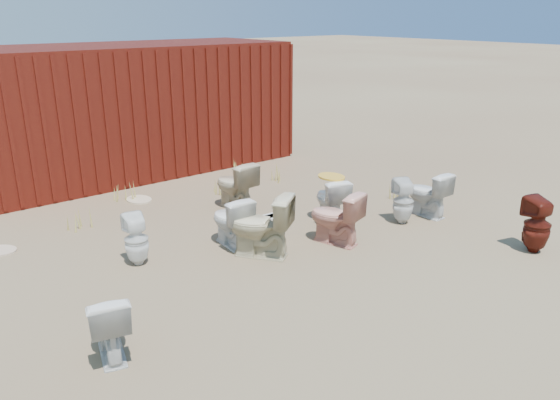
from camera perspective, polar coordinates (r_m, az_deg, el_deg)
ground at (r=7.19m, az=3.00°, el=-5.37°), size 100.00×100.00×0.00m
shipping_container at (r=11.13m, az=-15.15°, el=9.26°), size 6.00×2.40×2.40m
toilet_front_a at (r=5.25m, az=-17.52°, el=-12.22°), size 0.52×0.71×0.65m
toilet_front_pink at (r=7.34m, az=5.81°, el=-1.82°), size 0.60×0.81×0.74m
toilet_front_c at (r=7.26m, az=-5.15°, el=-2.18°), size 0.43×0.71×0.70m
toilet_front_maroon at (r=7.78m, az=25.28°, el=-2.38°), size 0.41×0.42×0.74m
toilet_front_e at (r=8.61m, az=15.14°, el=0.66°), size 0.39×0.69×0.70m
toilet_back_a at (r=6.94m, az=-14.78°, el=-4.03°), size 0.34×0.34×0.65m
toilet_back_beige_left at (r=6.90m, az=-2.11°, el=-2.70°), size 0.85×0.93×0.83m
toilet_back_beige_right at (r=8.63m, az=-4.73°, el=1.56°), size 0.50×0.79×0.77m
toilet_back_yellowlid at (r=8.09m, az=5.31°, el=0.02°), size 0.59×0.76×0.69m
toilet_back_e at (r=8.21m, az=12.75°, el=-0.15°), size 0.41×0.41×0.67m
yellow_lid at (r=7.98m, az=5.39°, el=2.44°), size 0.35×0.44×0.02m
loose_tank at (r=7.43m, az=-1.47°, el=-3.06°), size 0.51×0.22×0.35m
loose_lid_near at (r=9.38m, az=-14.52°, el=0.04°), size 0.43×0.53×0.02m
weed_clump_a at (r=8.30m, az=-20.12°, el=-1.93°), size 0.36×0.36×0.33m
weed_clump_b at (r=9.47m, az=-5.80°, el=1.51°), size 0.32×0.32×0.26m
weed_clump_c at (r=10.16m, az=0.11°, el=2.94°), size 0.36×0.36×0.30m
weed_clump_d at (r=9.46m, az=-15.97°, el=0.93°), size 0.30×0.30×0.29m
weed_clump_e at (r=10.49m, az=-4.50°, el=3.32°), size 0.34×0.34×0.27m
weed_clump_f at (r=9.40m, az=12.02°, el=1.08°), size 0.28×0.28×0.27m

